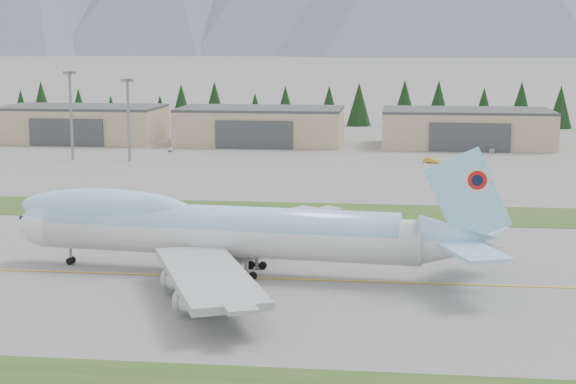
# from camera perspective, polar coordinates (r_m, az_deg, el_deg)

# --- Properties ---
(ground) EXTENTS (7000.00, 7000.00, 0.00)m
(ground) POSITION_cam_1_polar(r_m,az_deg,el_deg) (114.83, -5.49, -5.46)
(ground) COLOR slate
(ground) RESTS_ON ground
(grass_strip_far) EXTENTS (400.00, 18.00, 0.08)m
(grass_strip_far) POSITION_cam_1_polar(r_m,az_deg,el_deg) (157.97, -2.04, -1.24)
(grass_strip_far) COLOR #294E1B
(grass_strip_far) RESTS_ON ground
(taxiway_line_main) EXTENTS (400.00, 0.40, 0.02)m
(taxiway_line_main) POSITION_cam_1_polar(r_m,az_deg,el_deg) (114.83, -5.49, -5.46)
(taxiway_line_main) COLOR gold
(taxiway_line_main) RESTS_ON ground
(boeing_747_freighter) EXTENTS (66.26, 56.91, 17.43)m
(boeing_747_freighter) POSITION_cam_1_polar(r_m,az_deg,el_deg) (115.16, -4.20, -2.46)
(boeing_747_freighter) COLOR silver
(boeing_747_freighter) RESTS_ON ground
(hangar_left) EXTENTS (48.00, 26.60, 10.80)m
(hangar_left) POSITION_cam_1_polar(r_m,az_deg,el_deg) (275.79, -13.18, 4.32)
(hangar_left) COLOR tan
(hangar_left) RESTS_ON ground
(hangar_center) EXTENTS (48.00, 26.60, 10.80)m
(hangar_center) POSITION_cam_1_polar(r_m,az_deg,el_deg) (262.22, -1.78, 4.31)
(hangar_center) COLOR tan
(hangar_center) RESTS_ON ground
(hangar_right) EXTENTS (48.00, 26.60, 10.80)m
(hangar_right) POSITION_cam_1_polar(r_m,az_deg,el_deg) (260.17, 11.44, 4.08)
(hangar_right) COLOR tan
(hangar_right) RESTS_ON ground
(floodlight_masts) EXTENTS (205.96, 7.70, 24.19)m
(floodlight_masts) POSITION_cam_1_polar(r_m,az_deg,el_deg) (226.43, -9.55, 5.96)
(floodlight_masts) COLOR gray
(floodlight_masts) RESTS_ON ground
(service_vehicle_a) EXTENTS (1.65, 3.35, 1.10)m
(service_vehicle_a) POSITION_cam_1_polar(r_m,az_deg,el_deg) (246.05, -7.59, 2.61)
(service_vehicle_a) COLOR silver
(service_vehicle_a) RESTS_ON ground
(service_vehicle_b) EXTENTS (4.32, 3.23, 1.36)m
(service_vehicle_b) POSITION_cam_1_polar(r_m,az_deg,el_deg) (223.68, 9.25, 1.87)
(service_vehicle_b) COLOR #B98F2E
(service_vehicle_b) RESTS_ON ground
(service_vehicle_c) EXTENTS (2.08, 4.24, 1.18)m
(service_vehicle_c) POSITION_cam_1_polar(r_m,az_deg,el_deg) (247.97, 13.05, 2.50)
(service_vehicle_c) COLOR silver
(service_vehicle_c) RESTS_ON ground
(conifer_belt) EXTENTS (271.04, 15.65, 16.84)m
(conifer_belt) POSITION_cam_1_polar(r_m,az_deg,el_deg) (320.90, 4.54, 5.62)
(conifer_belt) COLOR black
(conifer_belt) RESTS_ON ground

